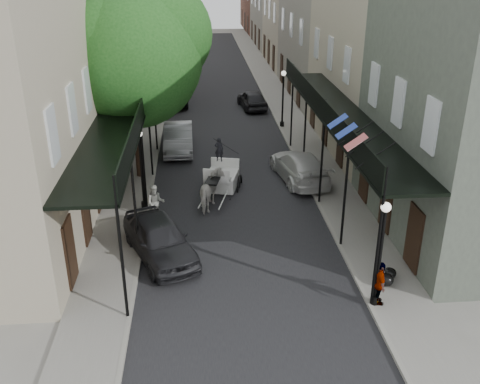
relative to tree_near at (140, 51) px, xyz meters
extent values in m
plane|color=gray|center=(4.20, -10.18, -6.49)|extent=(140.00, 140.00, 0.00)
cube|color=black|center=(4.20, 9.82, -6.48)|extent=(8.00, 90.00, 0.01)
cube|color=gray|center=(-0.80, 9.82, -6.43)|extent=(2.20, 90.00, 0.12)
cube|color=gray|center=(9.20, 9.82, -6.43)|extent=(2.20, 90.00, 0.12)
cube|color=#A29882|center=(-4.40, 19.82, -1.24)|extent=(5.00, 80.00, 10.50)
cube|color=gray|center=(12.80, 19.82, -1.24)|extent=(5.00, 80.00, 10.50)
cube|color=black|center=(-0.80, -3.18, -2.49)|extent=(2.20, 18.00, 0.12)
cube|color=black|center=(0.25, -3.18, -1.99)|extent=(0.06, 18.00, 1.00)
cylinder|color=black|center=(0.20, -12.18, -4.37)|extent=(0.10, 0.10, 4.00)
cylinder|color=black|center=(0.20, -4.18, -4.37)|extent=(0.10, 0.10, 4.00)
cylinder|color=black|center=(0.20, 3.82, -4.37)|extent=(0.10, 0.10, 4.00)
cube|color=black|center=(9.20, -3.18, -2.49)|extent=(2.20, 18.00, 0.12)
cube|color=black|center=(8.15, -3.18, -1.99)|extent=(0.06, 18.00, 1.00)
cylinder|color=black|center=(8.20, -12.18, -4.37)|extent=(0.10, 0.10, 4.00)
cylinder|color=black|center=(8.20, -4.18, -4.37)|extent=(0.10, 0.10, 4.00)
cylinder|color=black|center=(8.20, 3.82, -4.37)|extent=(0.10, 0.10, 4.00)
cylinder|color=#382619|center=(-0.40, -0.18, -3.57)|extent=(0.44, 0.44, 5.60)
sphere|color=#1C4D18|center=(-0.40, -0.18, -0.29)|extent=(6.80, 6.80, 6.80)
sphere|color=#1C4D18|center=(0.96, 0.42, 0.71)|extent=(5.10, 5.10, 5.10)
cylinder|color=#382619|center=(-0.40, 13.82, -3.85)|extent=(0.44, 0.44, 5.04)
sphere|color=#1C4D18|center=(-0.40, 13.82, -0.91)|extent=(6.00, 6.00, 6.00)
sphere|color=#1C4D18|center=(0.80, 14.42, -0.01)|extent=(4.50, 4.50, 4.50)
cylinder|color=black|center=(8.30, -12.18, -6.22)|extent=(0.28, 0.28, 0.30)
cylinder|color=black|center=(8.30, -12.18, -4.67)|extent=(0.12, 0.12, 3.40)
sphere|color=white|center=(8.30, -12.18, -2.82)|extent=(0.32, 0.32, 0.32)
cylinder|color=black|center=(0.10, -4.18, -6.22)|extent=(0.28, 0.28, 0.30)
cylinder|color=black|center=(0.10, -4.18, -4.67)|extent=(0.12, 0.12, 3.40)
sphere|color=white|center=(0.10, -4.18, -2.82)|extent=(0.32, 0.32, 0.32)
cylinder|color=black|center=(8.30, 7.82, -6.22)|extent=(0.28, 0.28, 0.30)
cylinder|color=black|center=(8.30, 7.82, -4.67)|extent=(0.12, 0.12, 3.40)
sphere|color=white|center=(8.30, 7.82, -2.82)|extent=(0.32, 0.32, 0.32)
imported|color=beige|center=(3.20, -4.18, -5.63)|extent=(1.39, 2.19, 1.71)
torus|color=black|center=(3.11, -1.05, -5.84)|extent=(0.42, 1.32, 1.34)
torus|color=black|center=(4.76, -1.47, -5.84)|extent=(0.42, 1.32, 1.34)
torus|color=black|center=(2.95, -2.51, -6.16)|extent=(0.24, 0.69, 0.70)
torus|color=black|center=(4.20, -2.82, -6.16)|extent=(0.24, 0.69, 0.70)
cube|color=white|center=(3.88, -1.46, -5.40)|extent=(1.86, 2.17, 0.73)
cube|color=white|center=(3.62, -2.52, -4.88)|extent=(1.35, 0.86, 0.12)
cube|color=white|center=(3.55, -2.77, -4.57)|extent=(1.23, 0.40, 0.52)
imported|color=black|center=(3.62, -2.52, -4.23)|extent=(0.48, 0.37, 1.17)
imported|color=#A4A59C|center=(0.70, -5.18, -5.67)|extent=(0.83, 0.66, 1.64)
imported|color=gray|center=(-1.50, 5.47, -5.61)|extent=(0.98, 0.57, 1.51)
imported|color=gray|center=(8.40, -12.18, -5.59)|extent=(0.42, 0.93, 1.56)
imported|color=black|center=(1.05, -8.37, -5.70)|extent=(3.51, 5.01, 1.58)
imported|color=#949499|center=(1.48, 3.82, -5.70)|extent=(1.73, 4.78, 1.57)
imported|color=black|center=(0.60, 14.29, -5.79)|extent=(3.03, 5.33, 1.40)
imported|color=silver|center=(7.80, -1.18, -5.75)|extent=(2.78, 5.34, 1.48)
imported|color=black|center=(6.80, 12.88, -5.78)|extent=(2.20, 4.34, 1.42)
ellipsoid|color=black|center=(9.00, -11.17, -6.13)|extent=(0.56, 0.56, 0.47)
ellipsoid|color=black|center=(9.30, -10.72, -6.17)|extent=(0.49, 0.49, 0.39)
camera|label=1|loc=(2.65, -26.46, 4.27)|focal=40.00mm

